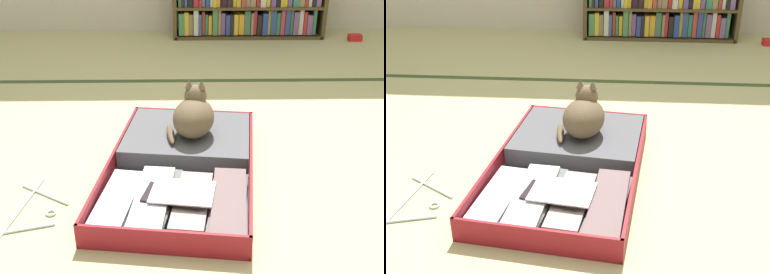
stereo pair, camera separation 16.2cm
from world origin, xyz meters
TOP-DOWN VIEW (x-y plane):
  - ground_plane at (0.00, 0.00)m, footprint 10.00×10.00m
  - tatami_border at (0.00, 1.19)m, footprint 4.80×0.05m
  - open_suitcase at (-0.10, 0.10)m, footprint 0.70×1.04m
  - black_cat at (-0.06, 0.26)m, footprint 0.24×0.27m
  - clothes_hanger at (-0.68, -0.19)m, footprint 0.26×0.45m
  - small_red_pouch at (1.25, 2.07)m, footprint 0.10×0.07m

SIDE VIEW (x-z plane):
  - ground_plane at x=0.00m, z-range 0.00..0.00m
  - tatami_border at x=0.00m, z-range 0.00..0.00m
  - clothes_hanger at x=-0.68m, z-range 0.00..0.01m
  - small_red_pouch at x=1.25m, z-range 0.00..0.05m
  - open_suitcase at x=-0.10m, z-range -0.01..0.09m
  - black_cat at x=-0.06m, z-range 0.06..0.31m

